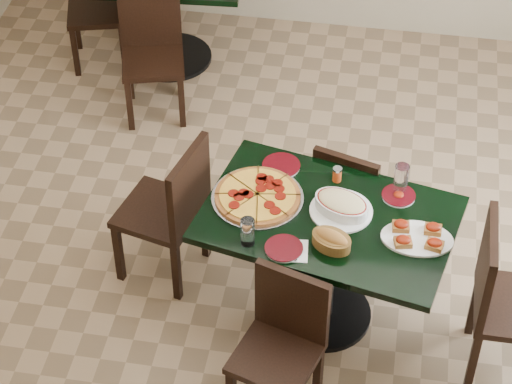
% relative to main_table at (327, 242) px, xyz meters
% --- Properties ---
extents(floor, '(5.50, 5.50, 0.00)m').
position_rel_main_table_xyz_m(floor, '(-0.28, 0.12, -0.57)').
color(floor, '#8C6F51').
rests_on(floor, ground).
extents(main_table, '(1.38, 1.04, 0.75)m').
position_rel_main_table_xyz_m(main_table, '(0.00, 0.00, 0.00)').
color(main_table, black).
rests_on(main_table, floor).
extents(chair_far, '(0.46, 0.46, 0.79)m').
position_rel_main_table_xyz_m(chair_far, '(0.07, 0.51, -0.13)').
color(chair_far, black).
rests_on(chair_far, floor).
extents(chair_near, '(0.47, 0.47, 0.81)m').
position_rel_main_table_xyz_m(chair_near, '(-0.14, -0.56, -0.12)').
color(chair_near, black).
rests_on(chair_near, floor).
extents(chair_right, '(0.44, 0.44, 0.94)m').
position_rel_main_table_xyz_m(chair_right, '(0.89, -0.17, -0.04)').
color(chair_right, black).
rests_on(chair_right, floor).
extents(chair_left, '(0.51, 0.51, 0.90)m').
position_rel_main_table_xyz_m(chair_left, '(-0.86, 0.19, -0.06)').
color(chair_left, black).
rests_on(chair_left, floor).
extents(back_chair_near, '(0.49, 0.49, 0.86)m').
position_rel_main_table_xyz_m(back_chair_near, '(-1.34, 1.68, -0.09)').
color(back_chair_near, black).
rests_on(back_chair_near, floor).
extents(back_chair_left, '(0.49, 0.49, 0.85)m').
position_rel_main_table_xyz_m(back_chair_left, '(-1.78, 2.15, -0.10)').
color(back_chair_left, black).
rests_on(back_chair_left, floor).
extents(pepperoni_pizza, '(0.47, 0.47, 0.04)m').
position_rel_main_table_xyz_m(pepperoni_pizza, '(-0.37, 0.07, 0.20)').
color(pepperoni_pizza, '#B0B0B7').
rests_on(pepperoni_pizza, main_table).
extents(lasagna_casserole, '(0.34, 0.32, 0.09)m').
position_rel_main_table_xyz_m(lasagna_casserole, '(0.06, 0.04, 0.23)').
color(lasagna_casserole, white).
rests_on(lasagna_casserole, main_table).
extents(bread_basket, '(0.24, 0.21, 0.09)m').
position_rel_main_table_xyz_m(bread_basket, '(0.03, -0.20, 0.22)').
color(bread_basket, brown).
rests_on(bread_basket, main_table).
extents(bruschetta_platter, '(0.35, 0.24, 0.05)m').
position_rel_main_table_xyz_m(bruschetta_platter, '(0.44, -0.09, 0.21)').
color(bruschetta_platter, white).
rests_on(bruschetta_platter, main_table).
extents(side_plate_near, '(0.19, 0.19, 0.02)m').
position_rel_main_table_xyz_m(side_plate_near, '(-0.19, -0.26, 0.19)').
color(side_plate_near, white).
rests_on(side_plate_near, main_table).
extents(side_plate_far_r, '(0.17, 0.17, 0.03)m').
position_rel_main_table_xyz_m(side_plate_far_r, '(0.33, 0.20, 0.19)').
color(side_plate_far_r, white).
rests_on(side_plate_far_r, main_table).
extents(side_plate_far_l, '(0.20, 0.20, 0.02)m').
position_rel_main_table_xyz_m(side_plate_far_l, '(-0.29, 0.33, 0.19)').
color(side_plate_far_l, white).
rests_on(side_plate_far_l, main_table).
extents(napkin_setting, '(0.17, 0.17, 0.01)m').
position_rel_main_table_xyz_m(napkin_setting, '(-0.15, -0.27, 0.18)').
color(napkin_setting, white).
rests_on(napkin_setting, main_table).
extents(water_glass_a, '(0.07, 0.07, 0.16)m').
position_rel_main_table_xyz_m(water_glass_a, '(0.33, 0.25, 0.26)').
color(water_glass_a, white).
rests_on(water_glass_a, main_table).
extents(water_glass_b, '(0.07, 0.07, 0.15)m').
position_rel_main_table_xyz_m(water_glass_b, '(-0.37, -0.25, 0.26)').
color(water_glass_b, white).
rests_on(water_glass_b, main_table).
extents(pepper_shaker, '(0.05, 0.05, 0.08)m').
position_rel_main_table_xyz_m(pepper_shaker, '(0.01, 0.27, 0.22)').
color(pepper_shaker, '#CE4116').
rests_on(pepper_shaker, main_table).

